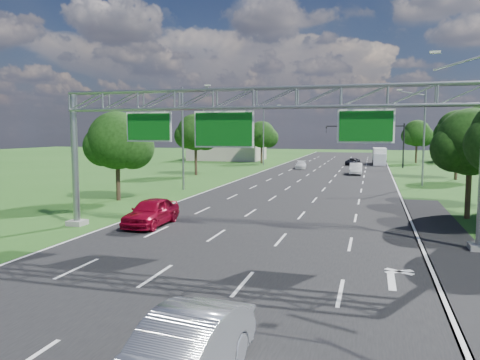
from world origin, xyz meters
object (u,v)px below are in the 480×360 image
(traffic_signal, at_px, (380,135))
(box_truck, at_px, (379,157))
(sign_gantry, at_px, (256,110))
(red_coupe, at_px, (151,212))
(silver_sedan, at_px, (182,353))

(traffic_signal, xyz_separation_m, box_truck, (0.06, 8.10, -3.81))
(sign_gantry, xyz_separation_m, traffic_signal, (7.15, 53.00, -1.72))
(box_truck, bearing_deg, sign_gantry, -98.67)
(red_coupe, bearing_deg, silver_sedan, -61.84)
(sign_gantry, height_order, box_truck, sign_gantry)
(silver_sedan, height_order, box_truck, box_truck)
(traffic_signal, xyz_separation_m, silver_sedan, (-5.07, -68.26, -4.34))
(sign_gantry, relative_size, red_coupe, 4.72)
(sign_gantry, relative_size, box_truck, 3.11)
(box_truck, bearing_deg, red_coupe, -105.14)
(sign_gantry, bearing_deg, silver_sedan, -82.24)
(traffic_signal, xyz_separation_m, red_coupe, (-14.01, -51.90, -4.32))
(silver_sedan, bearing_deg, sign_gantry, 102.62)
(traffic_signal, distance_m, silver_sedan, 68.59)
(silver_sedan, xyz_separation_m, box_truck, (5.13, 76.36, 0.53))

